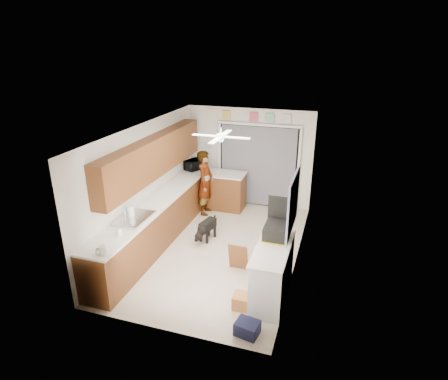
# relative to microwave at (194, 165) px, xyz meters

# --- Properties ---
(floor) EXTENTS (5.00, 5.00, 0.00)m
(floor) POSITION_rel_microwave_xyz_m (1.33, -2.04, -1.07)
(floor) COLOR #C2B29C
(floor) RESTS_ON ground
(ceiling) EXTENTS (5.00, 5.00, 0.00)m
(ceiling) POSITION_rel_microwave_xyz_m (1.33, -2.04, 1.43)
(ceiling) COLOR white
(ceiling) RESTS_ON ground
(wall_back) EXTENTS (3.20, 0.00, 3.20)m
(wall_back) POSITION_rel_microwave_xyz_m (1.33, 0.46, 0.18)
(wall_back) COLOR white
(wall_back) RESTS_ON ground
(wall_front) EXTENTS (3.20, 0.00, 3.20)m
(wall_front) POSITION_rel_microwave_xyz_m (1.33, -4.54, 0.18)
(wall_front) COLOR white
(wall_front) RESTS_ON ground
(wall_left) EXTENTS (0.00, 5.00, 5.00)m
(wall_left) POSITION_rel_microwave_xyz_m (-0.27, -2.04, 0.18)
(wall_left) COLOR white
(wall_left) RESTS_ON ground
(wall_right) EXTENTS (0.00, 5.00, 5.00)m
(wall_right) POSITION_rel_microwave_xyz_m (2.93, -2.04, 0.18)
(wall_right) COLOR white
(wall_right) RESTS_ON ground
(left_base_cabinets) EXTENTS (0.60, 4.80, 0.90)m
(left_base_cabinets) POSITION_rel_microwave_xyz_m (0.03, -2.04, -0.62)
(left_base_cabinets) COLOR brown
(left_base_cabinets) RESTS_ON floor
(left_countertop) EXTENTS (0.62, 4.80, 0.04)m
(left_countertop) POSITION_rel_microwave_xyz_m (0.04, -2.04, -0.15)
(left_countertop) COLOR white
(left_countertop) RESTS_ON left_base_cabinets
(upper_cabinets) EXTENTS (0.32, 4.00, 0.80)m
(upper_cabinets) POSITION_rel_microwave_xyz_m (-0.11, -1.84, 0.73)
(upper_cabinets) COLOR brown
(upper_cabinets) RESTS_ON wall_left
(sink_basin) EXTENTS (0.50, 0.76, 0.06)m
(sink_basin) POSITION_rel_microwave_xyz_m (0.04, -3.04, -0.11)
(sink_basin) COLOR silver
(sink_basin) RESTS_ON left_countertop
(faucet) EXTENTS (0.03, 0.03, 0.22)m
(faucet) POSITION_rel_microwave_xyz_m (-0.15, -3.04, -0.02)
(faucet) COLOR silver
(faucet) RESTS_ON left_countertop
(peninsula_base) EXTENTS (1.00, 0.60, 0.90)m
(peninsula_base) POSITION_rel_microwave_xyz_m (0.83, -0.04, -0.62)
(peninsula_base) COLOR brown
(peninsula_base) RESTS_ON floor
(peninsula_top) EXTENTS (1.04, 0.64, 0.04)m
(peninsula_top) POSITION_rel_microwave_xyz_m (0.83, -0.04, -0.15)
(peninsula_top) COLOR white
(peninsula_top) RESTS_ON peninsula_base
(back_opening_recess) EXTENTS (2.00, 0.06, 2.10)m
(back_opening_recess) POSITION_rel_microwave_xyz_m (1.58, 0.43, -0.02)
(back_opening_recess) COLOR black
(back_opening_recess) RESTS_ON wall_back
(curtain_panel) EXTENTS (1.90, 0.03, 2.05)m
(curtain_panel) POSITION_rel_microwave_xyz_m (1.58, 0.39, -0.02)
(curtain_panel) COLOR slate
(curtain_panel) RESTS_ON wall_back
(door_trim_left) EXTENTS (0.06, 0.04, 2.10)m
(door_trim_left) POSITION_rel_microwave_xyz_m (0.56, 0.40, -0.02)
(door_trim_left) COLOR white
(door_trim_left) RESTS_ON wall_back
(door_trim_right) EXTENTS (0.06, 0.04, 2.10)m
(door_trim_right) POSITION_rel_microwave_xyz_m (2.60, 0.40, -0.02)
(door_trim_right) COLOR white
(door_trim_right) RESTS_ON wall_back
(door_trim_head) EXTENTS (2.10, 0.04, 0.06)m
(door_trim_head) POSITION_rel_microwave_xyz_m (1.58, 0.40, 1.05)
(door_trim_head) COLOR white
(door_trim_head) RESTS_ON wall_back
(header_frame_0) EXTENTS (0.22, 0.02, 0.22)m
(header_frame_0) POSITION_rel_microwave_xyz_m (0.73, 0.43, 1.23)
(header_frame_0) COLOR gold
(header_frame_0) RESTS_ON wall_back
(header_frame_2) EXTENTS (0.22, 0.02, 0.22)m
(header_frame_2) POSITION_rel_microwave_xyz_m (1.43, 0.43, 1.23)
(header_frame_2) COLOR #CB4C69
(header_frame_2) RESTS_ON wall_back
(header_frame_3) EXTENTS (0.22, 0.02, 0.22)m
(header_frame_3) POSITION_rel_microwave_xyz_m (1.83, 0.43, 1.23)
(header_frame_3) COLOR #6FC287
(header_frame_3) RESTS_ON wall_back
(header_frame_4) EXTENTS (0.22, 0.02, 0.22)m
(header_frame_4) POSITION_rel_microwave_xyz_m (2.23, 0.43, 1.23)
(header_frame_4) COLOR beige
(header_frame_4) RESTS_ON wall_back
(route66_sign) EXTENTS (0.22, 0.02, 0.26)m
(route66_sign) POSITION_rel_microwave_xyz_m (0.38, 0.43, 1.23)
(route66_sign) COLOR silver
(route66_sign) RESTS_ON wall_back
(right_counter_base) EXTENTS (0.50, 1.40, 0.90)m
(right_counter_base) POSITION_rel_microwave_xyz_m (2.68, -3.24, -0.62)
(right_counter_base) COLOR white
(right_counter_base) RESTS_ON floor
(right_counter_top) EXTENTS (0.54, 1.44, 0.04)m
(right_counter_top) POSITION_rel_microwave_xyz_m (2.67, -3.24, -0.15)
(right_counter_top) COLOR white
(right_counter_top) RESTS_ON right_counter_base
(abstract_painting) EXTENTS (0.03, 1.15, 0.95)m
(abstract_painting) POSITION_rel_microwave_xyz_m (2.91, -3.04, 0.58)
(abstract_painting) COLOR pink
(abstract_painting) RESTS_ON wall_right
(ceiling_fan) EXTENTS (1.14, 1.14, 0.24)m
(ceiling_fan) POSITION_rel_microwave_xyz_m (1.33, -1.84, 1.25)
(ceiling_fan) COLOR white
(ceiling_fan) RESTS_ON ceiling
(microwave) EXTENTS (0.45, 0.54, 0.26)m
(microwave) POSITION_rel_microwave_xyz_m (0.00, 0.00, 0.00)
(microwave) COLOR black
(microwave) RESTS_ON left_countertop
(cup) EXTENTS (0.14, 0.14, 0.09)m
(cup) POSITION_rel_microwave_xyz_m (0.15, -4.29, -0.08)
(cup) COLOR white
(cup) RESTS_ON left_countertop
(jar_a) EXTENTS (0.13, 0.13, 0.15)m
(jar_a) POSITION_rel_microwave_xyz_m (0.23, -4.29, -0.05)
(jar_a) COLOR silver
(jar_a) RESTS_ON left_countertop
(jar_b) EXTENTS (0.11, 0.11, 0.13)m
(jar_b) POSITION_rel_microwave_xyz_m (0.11, -3.66, -0.06)
(jar_b) COLOR silver
(jar_b) RESTS_ON left_countertop
(paper_towel_roll) EXTENTS (0.11, 0.11, 0.24)m
(paper_towel_roll) POSITION_rel_microwave_xyz_m (-0.04, -3.01, -0.01)
(paper_towel_roll) COLOR white
(paper_towel_roll) RESTS_ON left_countertop
(suitcase) EXTENTS (0.39, 0.52, 0.22)m
(suitcase) POSITION_rel_microwave_xyz_m (2.65, -2.90, -0.02)
(suitcase) COLOR black
(suitcase) RESTS_ON right_counter_top
(suitcase_rim) EXTENTS (0.44, 0.58, 0.02)m
(suitcase_rim) POSITION_rel_microwave_xyz_m (2.65, -2.90, -0.13)
(suitcase_rim) COLOR yellow
(suitcase_rim) RESTS_ON suitcase
(suitcase_lid) EXTENTS (0.42, 0.03, 0.50)m
(suitcase_lid) POSITION_rel_microwave_xyz_m (2.65, -2.61, 0.23)
(suitcase_lid) COLOR black
(suitcase_lid) RESTS_ON suitcase
(cardboard_box) EXTENTS (0.38, 0.30, 0.23)m
(cardboard_box) POSITION_rel_microwave_xyz_m (2.33, -3.69, -0.95)
(cardboard_box) COLOR #C77A3E
(cardboard_box) RESTS_ON floor
(navy_crate) EXTENTS (0.38, 0.33, 0.20)m
(navy_crate) POSITION_rel_microwave_xyz_m (2.51, -4.24, -0.97)
(navy_crate) COLOR #161837
(navy_crate) RESTS_ON floor
(cabinet_door_panel) EXTENTS (0.37, 0.15, 0.54)m
(cabinet_door_panel) POSITION_rel_microwave_xyz_m (1.94, -2.68, -0.79)
(cabinet_door_panel) COLOR brown
(cabinet_door_panel) RESTS_ON floor
(man) EXTENTS (0.43, 0.61, 1.61)m
(man) POSITION_rel_microwave_xyz_m (0.49, -0.49, -0.26)
(man) COLOR white
(man) RESTS_ON floor
(dog) EXTENTS (0.40, 0.68, 0.50)m
(dog) POSITION_rel_microwave_xyz_m (1.00, -1.75, -0.82)
(dog) COLOR black
(dog) RESTS_ON floor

